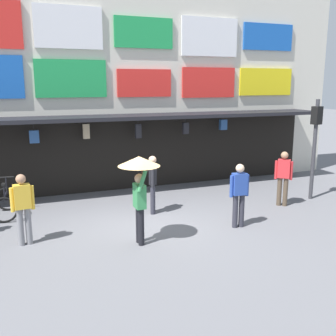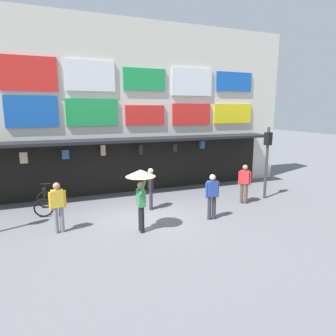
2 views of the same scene
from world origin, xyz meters
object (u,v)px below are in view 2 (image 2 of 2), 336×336
(pedestrian_with_umbrella, at_px, (141,183))
(bicycle_parked, at_px, (45,202))
(pedestrian_in_blue, at_px, (245,181))
(traffic_light_far, at_px, (267,151))
(pedestrian_in_green, at_px, (212,194))
(pedestrian_in_purple, at_px, (58,203))
(pedestrian_in_red, at_px, (151,186))

(pedestrian_with_umbrella, bearing_deg, bicycle_parked, 132.82)
(bicycle_parked, bearing_deg, pedestrian_in_blue, -13.60)
(traffic_light_far, xyz_separation_m, pedestrian_in_blue, (-1.32, -0.28, -1.16))
(pedestrian_in_green, bearing_deg, pedestrian_in_purple, 171.32)
(traffic_light_far, height_order, pedestrian_in_purple, traffic_light_far)
(traffic_light_far, xyz_separation_m, pedestrian_in_green, (-3.56, -1.42, -1.19))
(pedestrian_with_umbrella, xyz_separation_m, pedestrian_in_green, (2.71, 0.13, -0.69))
(bicycle_parked, height_order, pedestrian_in_purple, pedestrian_in_purple)
(pedestrian_with_umbrella, relative_size, pedestrian_in_blue, 1.24)
(traffic_light_far, relative_size, pedestrian_in_blue, 1.90)
(pedestrian_with_umbrella, height_order, pedestrian_in_green, pedestrian_with_umbrella)
(pedestrian_in_purple, distance_m, pedestrian_in_blue, 7.46)
(pedestrian_in_purple, bearing_deg, pedestrian_in_red, 16.99)
(pedestrian_with_umbrella, xyz_separation_m, pedestrian_in_red, (0.99, 2.00, -0.69))
(bicycle_parked, relative_size, pedestrian_with_umbrella, 0.58)
(bicycle_parked, xyz_separation_m, pedestrian_with_umbrella, (2.95, -3.19, 1.25))
(pedestrian_in_purple, xyz_separation_m, pedestrian_in_blue, (7.45, 0.35, 0.00))
(bicycle_parked, bearing_deg, traffic_light_far, -10.05)
(pedestrian_in_purple, bearing_deg, bicycle_parked, 101.08)
(pedestrian_in_red, relative_size, pedestrian_in_blue, 1.00)
(pedestrian_with_umbrella, distance_m, pedestrian_in_blue, 5.14)
(traffic_light_far, xyz_separation_m, pedestrian_in_purple, (-8.77, -0.63, -1.16))
(pedestrian_with_umbrella, relative_size, pedestrian_in_green, 1.24)
(pedestrian_with_umbrella, xyz_separation_m, pedestrian_in_purple, (-2.51, 0.93, -0.66))
(pedestrian_in_purple, height_order, pedestrian_in_blue, same)
(bicycle_parked, xyz_separation_m, pedestrian_in_purple, (0.44, -2.26, 0.59))
(traffic_light_far, distance_m, pedestrian_in_green, 4.01)
(pedestrian_with_umbrella, bearing_deg, pedestrian_in_red, 63.59)
(traffic_light_far, relative_size, pedestrian_with_umbrella, 1.54)
(pedestrian_in_red, bearing_deg, pedestrian_in_purple, -163.01)
(bicycle_parked, relative_size, pedestrian_in_red, 0.72)
(traffic_light_far, relative_size, pedestrian_in_red, 1.90)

